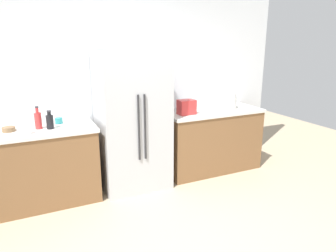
{
  "coord_description": "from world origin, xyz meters",
  "views": [
    {
      "loc": [
        -1.2,
        -2.09,
        1.9
      ],
      "look_at": [
        0.01,
        0.49,
        1.12
      ],
      "focal_mm": 32.9,
      "sensor_mm": 36.0,
      "label": 1
    }
  ],
  "objects_px": {
    "refrigerator": "(133,121)",
    "bottle_a": "(50,121)",
    "bowl_a": "(9,129)",
    "toaster": "(187,107)",
    "rice_cooker": "(228,100)",
    "bottle_b": "(38,120)",
    "cup_a": "(59,121)",
    "cup_b": "(27,131)"
  },
  "relations": [
    {
      "from": "refrigerator",
      "to": "cup_a",
      "type": "bearing_deg",
      "value": 169.16
    },
    {
      "from": "cup_a",
      "to": "bowl_a",
      "type": "relative_size",
      "value": 0.64
    },
    {
      "from": "toaster",
      "to": "cup_a",
      "type": "relative_size",
      "value": 2.59
    },
    {
      "from": "bottle_b",
      "to": "cup_b",
      "type": "xyz_separation_m",
      "value": [
        -0.13,
        -0.18,
        -0.06
      ]
    },
    {
      "from": "refrigerator",
      "to": "cup_a",
      "type": "relative_size",
      "value": 19.81
    },
    {
      "from": "rice_cooker",
      "to": "cup_a",
      "type": "relative_size",
      "value": 3.16
    },
    {
      "from": "rice_cooker",
      "to": "bottle_a",
      "type": "distance_m",
      "value": 2.54
    },
    {
      "from": "bottle_a",
      "to": "cup_a",
      "type": "bearing_deg",
      "value": 60.22
    },
    {
      "from": "refrigerator",
      "to": "cup_a",
      "type": "distance_m",
      "value": 0.91
    },
    {
      "from": "refrigerator",
      "to": "rice_cooker",
      "type": "height_order",
      "value": "refrigerator"
    },
    {
      "from": "bottle_b",
      "to": "cup_a",
      "type": "distance_m",
      "value": 0.28
    },
    {
      "from": "cup_a",
      "to": "refrigerator",
      "type": "bearing_deg",
      "value": -10.84
    },
    {
      "from": "cup_a",
      "to": "cup_b",
      "type": "xyz_separation_m",
      "value": [
        -0.37,
        -0.33,
        0.01
      ]
    },
    {
      "from": "refrigerator",
      "to": "toaster",
      "type": "xyz_separation_m",
      "value": [
        0.77,
        -0.06,
        0.13
      ]
    },
    {
      "from": "refrigerator",
      "to": "rice_cooker",
      "type": "distance_m",
      "value": 1.54
    },
    {
      "from": "refrigerator",
      "to": "rice_cooker",
      "type": "xyz_separation_m",
      "value": [
        1.53,
        0.04,
        0.16
      ]
    },
    {
      "from": "cup_a",
      "to": "cup_b",
      "type": "relative_size",
      "value": 1.07
    },
    {
      "from": "cup_b",
      "to": "bowl_a",
      "type": "distance_m",
      "value": 0.28
    },
    {
      "from": "cup_b",
      "to": "rice_cooker",
      "type": "bearing_deg",
      "value": 3.92
    },
    {
      "from": "toaster",
      "to": "bottle_a",
      "type": "distance_m",
      "value": 1.78
    },
    {
      "from": "toaster",
      "to": "bottle_a",
      "type": "relative_size",
      "value": 1.08
    },
    {
      "from": "bottle_a",
      "to": "bottle_b",
      "type": "height_order",
      "value": "bottle_b"
    },
    {
      "from": "bottle_a",
      "to": "bowl_a",
      "type": "bearing_deg",
      "value": 169.14
    },
    {
      "from": "rice_cooker",
      "to": "bottle_a",
      "type": "bearing_deg",
      "value": -178.45
    },
    {
      "from": "rice_cooker",
      "to": "cup_a",
      "type": "bearing_deg",
      "value": 176.82
    },
    {
      "from": "refrigerator",
      "to": "toaster",
      "type": "height_order",
      "value": "refrigerator"
    },
    {
      "from": "bottle_a",
      "to": "bottle_b",
      "type": "xyz_separation_m",
      "value": [
        -0.12,
        0.06,
        0.01
      ]
    },
    {
      "from": "refrigerator",
      "to": "bottle_a",
      "type": "distance_m",
      "value": 1.02
    },
    {
      "from": "toaster",
      "to": "bottle_b",
      "type": "distance_m",
      "value": 1.9
    },
    {
      "from": "toaster",
      "to": "cup_b",
      "type": "height_order",
      "value": "toaster"
    },
    {
      "from": "refrigerator",
      "to": "bottle_a",
      "type": "relative_size",
      "value": 8.26
    },
    {
      "from": "toaster",
      "to": "rice_cooker",
      "type": "xyz_separation_m",
      "value": [
        0.76,
        0.09,
        0.03
      ]
    },
    {
      "from": "refrigerator",
      "to": "toaster",
      "type": "bearing_deg",
      "value": -4.22
    },
    {
      "from": "cup_a",
      "to": "bowl_a",
      "type": "distance_m",
      "value": 0.56
    },
    {
      "from": "rice_cooker",
      "to": "bottle_b",
      "type": "relative_size",
      "value": 1.09
    },
    {
      "from": "bowl_a",
      "to": "toaster",
      "type": "bearing_deg",
      "value": -2.79
    },
    {
      "from": "bottle_b",
      "to": "refrigerator",
      "type": "bearing_deg",
      "value": -1.41
    },
    {
      "from": "bottle_b",
      "to": "cup_b",
      "type": "distance_m",
      "value": 0.23
    },
    {
      "from": "toaster",
      "to": "bottle_a",
      "type": "bearing_deg",
      "value": 179.21
    },
    {
      "from": "bowl_a",
      "to": "rice_cooker",
      "type": "bearing_deg",
      "value": -0.28
    },
    {
      "from": "bottle_a",
      "to": "bowl_a",
      "type": "relative_size",
      "value": 1.54
    },
    {
      "from": "refrigerator",
      "to": "bowl_a",
      "type": "xyz_separation_m",
      "value": [
        -1.44,
        0.05,
        0.05
      ]
    }
  ]
}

